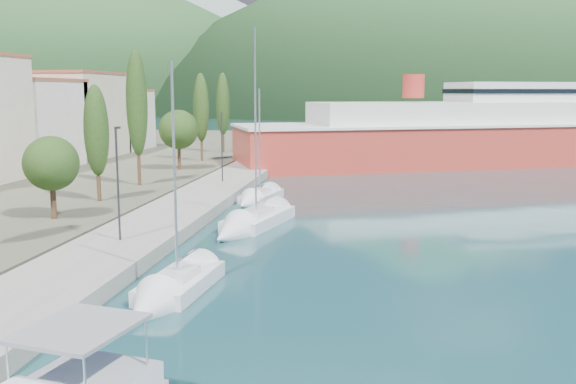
# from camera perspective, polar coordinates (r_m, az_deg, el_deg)

# --- Properties ---
(ground) EXTENTS (1400.00, 1400.00, 0.00)m
(ground) POSITION_cam_1_polar(r_m,az_deg,el_deg) (139.04, 6.17, 5.33)
(ground) COLOR #1A454A
(quay) EXTENTS (5.00, 88.00, 0.80)m
(quay) POSITION_cam_1_polar(r_m,az_deg,el_deg) (47.46, -8.76, -1.22)
(quay) COLOR gray
(quay) RESTS_ON ground
(hills_far) EXTENTS (1480.00, 900.00, 180.00)m
(hills_far) POSITION_cam_1_polar(r_m,az_deg,el_deg) (654.95, 20.50, 14.44)
(hills_far) COLOR gray
(hills_far) RESTS_ON ground
(hills_near) EXTENTS (1010.00, 520.00, 115.00)m
(hills_near) POSITION_cam_1_polar(r_m,az_deg,el_deg) (404.22, 22.08, 14.08)
(hills_near) COLOR #2C542A
(hills_near) RESTS_ON ground
(tree_row) EXTENTS (4.02, 64.23, 11.46)m
(tree_row) POSITION_cam_1_polar(r_m,az_deg,el_deg) (55.55, -13.43, 5.84)
(tree_row) COLOR #47301E
(tree_row) RESTS_ON land_strip
(lamp_posts) EXTENTS (0.15, 45.48, 6.06)m
(lamp_posts) POSITION_cam_1_polar(r_m,az_deg,el_deg) (35.31, -14.72, 1.14)
(lamp_posts) COLOR #2D2D33
(lamp_posts) RESTS_ON quay
(sailboat_near) EXTENTS (2.89, 7.71, 10.84)m
(sailboat_near) POSITION_cam_1_polar(r_m,az_deg,el_deg) (27.39, -10.99, -9.09)
(sailboat_near) COLOR silver
(sailboat_near) RESTS_ON ground
(sailboat_mid) EXTENTS (4.56, 9.78, 13.62)m
(sailboat_mid) POSITION_cam_1_polar(r_m,az_deg,el_deg) (40.21, -3.92, -3.09)
(sailboat_mid) COLOR silver
(sailboat_mid) RESTS_ON ground
(sailboat_far) EXTENTS (3.35, 6.90, 9.73)m
(sailboat_far) POSITION_cam_1_polar(r_m,az_deg,el_deg) (50.23, -3.05, -0.70)
(sailboat_far) COLOR silver
(sailboat_far) RESTS_ON ground
(ferry) EXTENTS (56.68, 32.09, 11.18)m
(ferry) POSITION_cam_1_polar(r_m,az_deg,el_deg) (80.06, 16.17, 4.82)
(ferry) COLOR #BC3429
(ferry) RESTS_ON ground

